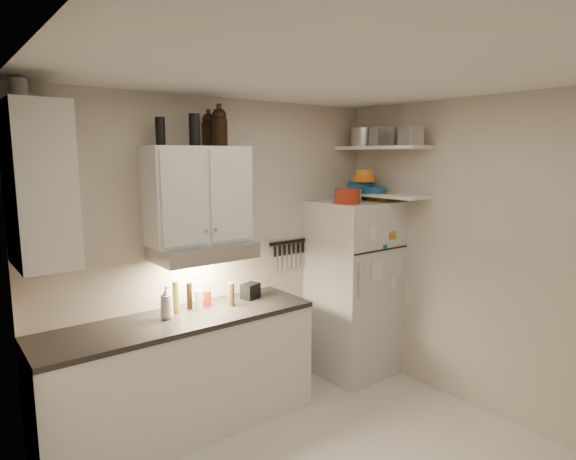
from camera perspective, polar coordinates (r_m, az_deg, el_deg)
ceiling at (r=2.92m, az=7.23°, el=18.24°), size 3.20×3.00×0.02m
back_wall at (r=4.18m, az=-7.84°, el=-2.69°), size 3.20×0.02×2.60m
left_wall at (r=2.25m, az=-25.07°, el=-13.62°), size 0.02×3.00×2.60m
right_wall at (r=4.25m, az=22.54°, el=-3.10°), size 0.02×3.00×2.60m
base_cabinet at (r=3.95m, az=-12.47°, el=-16.69°), size 2.10×0.60×0.88m
countertop at (r=3.78m, az=-12.71°, el=-10.38°), size 2.10×0.62×0.04m
upper_cabinet at (r=3.81m, az=-10.62°, el=4.11°), size 0.80×0.33×0.75m
side_cabinet at (r=3.31m, az=-27.41°, el=4.75°), size 0.33×0.55×1.00m
range_hood at (r=3.82m, az=-9.99°, el=-2.47°), size 0.76×0.46×0.12m
fridge at (r=4.76m, az=7.73°, el=-6.83°), size 0.70×0.68×1.70m
shelf_hi at (r=4.64m, az=11.04°, el=9.55°), size 0.30×0.95×0.03m
shelf_lo at (r=4.65m, az=10.88°, el=4.13°), size 0.30×0.95×0.03m
knife_strip at (r=4.54m, az=0.02°, el=-1.44°), size 0.42×0.02×0.03m
dutch_oven at (r=4.35m, az=7.05°, el=4.02°), size 0.31×0.31×0.14m
book_stack at (r=4.69m, az=11.11°, el=3.88°), size 0.18×0.22×0.08m
spice_jar at (r=4.58m, az=8.28°, el=4.07°), size 0.08×0.08×0.11m
stock_pot at (r=4.81m, az=8.96°, el=10.80°), size 0.30×0.30×0.18m
tin_a at (r=4.60m, az=11.00°, el=10.83°), size 0.21×0.20×0.17m
tin_b at (r=4.37m, az=14.35°, el=10.73°), size 0.19×0.19×0.16m
bowl_teal at (r=4.76m, az=8.72°, el=5.11°), size 0.26×0.26×0.11m
bowl_orange at (r=4.67m, az=9.00°, el=6.07°), size 0.21×0.21×0.06m
bowl_yellow at (r=4.67m, az=9.01°, el=6.79°), size 0.17×0.17×0.05m
plates at (r=4.64m, az=10.16°, el=4.69°), size 0.31×0.31×0.06m
growler_a at (r=3.92m, az=-9.37°, el=11.70°), size 0.13×0.13×0.27m
growler_b at (r=3.83m, az=-8.14°, el=12.04°), size 0.15×0.15×0.30m
thermos_a at (r=3.71m, az=-11.02°, el=11.59°), size 0.10×0.10×0.24m
thermos_b at (r=3.70m, az=-14.91°, el=11.23°), size 0.08×0.08×0.20m
side_jar at (r=3.41m, az=-29.33°, el=14.28°), size 0.11×0.11×0.14m
soap_bottle at (r=3.73m, az=-14.22°, el=-8.09°), size 0.11×0.11×0.28m
pepper_mill at (r=3.95m, az=-6.81°, el=-7.58°), size 0.06×0.06×0.19m
oil_bottle at (r=3.84m, az=-13.15°, el=-7.78°), size 0.05×0.05×0.25m
vinegar_bottle at (r=3.92m, az=-11.60°, el=-7.67°), size 0.05×0.05×0.21m
clear_bottle at (r=3.90m, az=-10.61°, el=-8.16°), size 0.07×0.07×0.16m
red_jar at (r=3.98m, az=-9.54°, el=-8.00°), size 0.07×0.07×0.13m
caddy at (r=4.15m, az=-4.47°, el=-7.22°), size 0.18×0.15×0.13m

